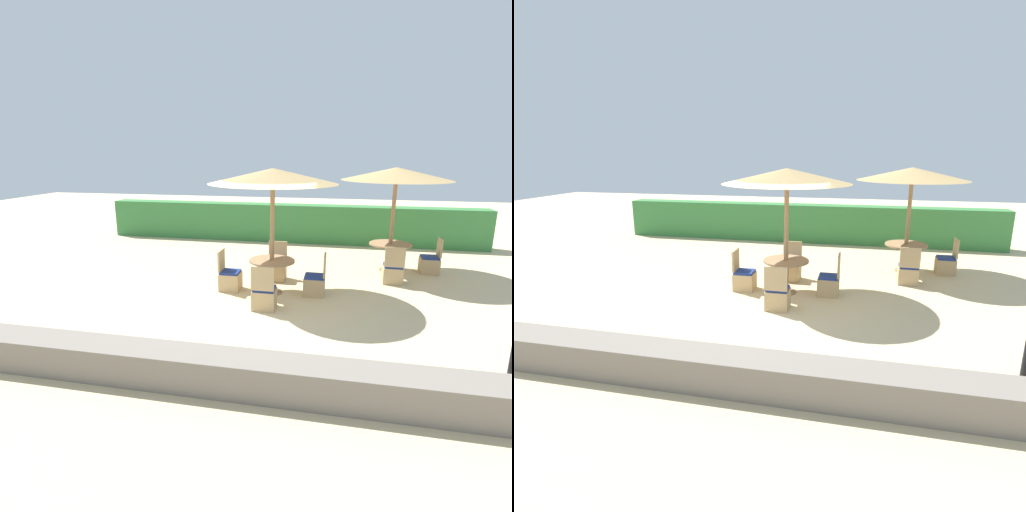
{
  "view_description": "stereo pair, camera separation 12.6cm",
  "coord_description": "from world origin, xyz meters",
  "views": [
    {
      "loc": [
        1.7,
        -7.54,
        3.08
      ],
      "look_at": [
        0.0,
        0.6,
        0.9
      ],
      "focal_mm": 28.0,
      "sensor_mm": 36.0,
      "label": 1
    },
    {
      "loc": [
        1.82,
        -7.52,
        3.08
      ],
      "look_at": [
        0.0,
        0.6,
        0.9
      ],
      "focal_mm": 28.0,
      "sensor_mm": 36.0,
      "label": 2
    }
  ],
  "objects": [
    {
      "name": "patio_chair_center_east",
      "position": [
        1.27,
        0.91,
        0.26
      ],
      "size": [
        0.46,
        0.46,
        0.93
      ],
      "rotation": [
        0.0,
        0.0,
        1.57
      ],
      "color": "tan",
      "rests_on": "ground_plane"
    },
    {
      "name": "hedge_row",
      "position": [
        0.0,
        6.29,
        0.65
      ],
      "size": [
        13.0,
        0.7,
        1.3
      ],
      "primitive_type": "cube",
      "color": "#387A3D",
      "rests_on": "ground_plane"
    },
    {
      "name": "ground_plane",
      "position": [
        0.0,
        0.0,
        0.0
      ],
      "size": [
        40.0,
        40.0,
        0.0
      ],
      "primitive_type": "plane",
      "color": "#D1BA8C"
    },
    {
      "name": "patio_chair_center_north",
      "position": [
        0.26,
        1.82,
        0.26
      ],
      "size": [
        0.46,
        0.46,
        0.93
      ],
      "rotation": [
        0.0,
        0.0,
        3.14
      ],
      "color": "tan",
      "rests_on": "ground_plane"
    },
    {
      "name": "patio_chair_center_west",
      "position": [
        -0.67,
        0.86,
        0.26
      ],
      "size": [
        0.46,
        0.46,
        0.93
      ],
      "rotation": [
        0.0,
        0.0,
        -1.57
      ],
      "color": "tan",
      "rests_on": "ground_plane"
    },
    {
      "name": "parasol_center",
      "position": [
        0.3,
        0.87,
        2.57
      ],
      "size": [
        2.76,
        2.76,
        2.75
      ],
      "color": "#93704C",
      "rests_on": "ground_plane"
    },
    {
      "name": "round_table_back_right",
      "position": [
        3.08,
        3.18,
        0.59
      ],
      "size": [
        1.08,
        1.08,
        0.74
      ],
      "color": "#93704C",
      "rests_on": "ground_plane"
    },
    {
      "name": "round_table_center",
      "position": [
        0.3,
        0.87,
        0.59
      ],
      "size": [
        1.01,
        1.01,
        0.76
      ],
      "color": "#93704C",
      "rests_on": "ground_plane"
    },
    {
      "name": "patio_chair_back_right_east",
      "position": [
        4.1,
        3.18,
        0.26
      ],
      "size": [
        0.46,
        0.46,
        0.93
      ],
      "rotation": [
        0.0,
        0.0,
        1.57
      ],
      "color": "tan",
      "rests_on": "ground_plane"
    },
    {
      "name": "stone_border",
      "position": [
        0.0,
        -3.01,
        0.25
      ],
      "size": [
        10.0,
        0.56,
        0.49
      ],
      "primitive_type": "cube",
      "color": "slate",
      "rests_on": "ground_plane"
    },
    {
      "name": "patio_chair_back_right_south",
      "position": [
        3.05,
        2.12,
        0.26
      ],
      "size": [
        0.46,
        0.46,
        0.93
      ],
      "color": "tan",
      "rests_on": "ground_plane"
    },
    {
      "name": "parasol_back_right",
      "position": [
        3.08,
        3.18,
        2.53
      ],
      "size": [
        2.75,
        2.75,
        2.7
      ],
      "color": "#93704C",
      "rests_on": "ground_plane"
    },
    {
      "name": "patio_chair_center_south",
      "position": [
        0.32,
        -0.12,
        0.26
      ],
      "size": [
        0.46,
        0.46,
        0.93
      ],
      "color": "tan",
      "rests_on": "ground_plane"
    }
  ]
}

